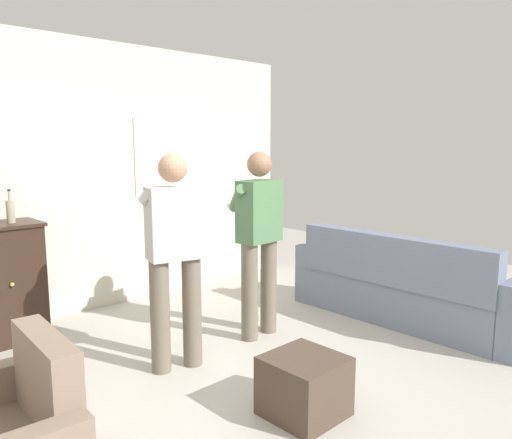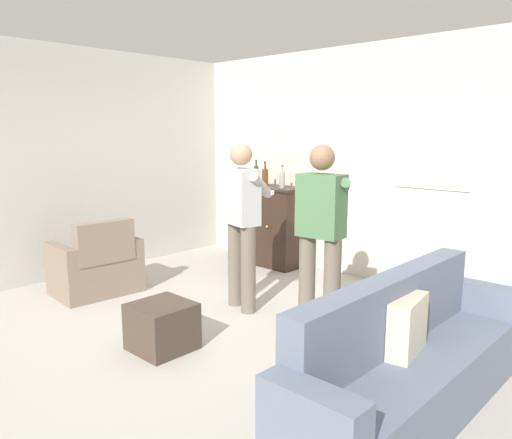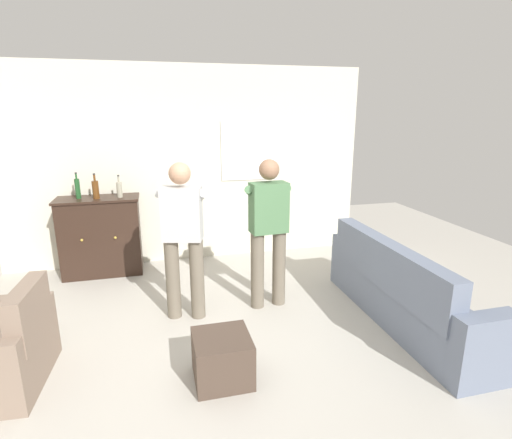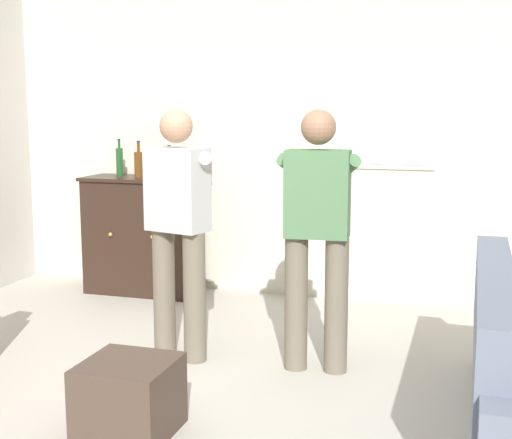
% 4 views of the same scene
% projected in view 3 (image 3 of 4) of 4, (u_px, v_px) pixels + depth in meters
% --- Properties ---
extents(ground, '(10.40, 10.40, 0.00)m').
position_uv_depth(ground, '(220.00, 355.00, 3.67)').
color(ground, '#B2ADA3').
extents(wall_back_with_window, '(5.20, 0.15, 2.80)m').
position_uv_depth(wall_back_with_window, '(189.00, 165.00, 5.79)').
color(wall_back_with_window, beige).
rests_on(wall_back_with_window, ground).
extents(couch, '(0.57, 2.33, 0.89)m').
position_uv_depth(couch, '(399.00, 293.00, 4.16)').
color(couch, slate).
rests_on(couch, ground).
extents(armchair, '(0.70, 0.92, 0.85)m').
position_uv_depth(armchair, '(5.00, 353.00, 3.21)').
color(armchair, '#7F6B5B').
rests_on(armchair, ground).
extents(sideboard_cabinet, '(1.06, 0.49, 1.06)m').
position_uv_depth(sideboard_cabinet, '(101.00, 236.00, 5.39)').
color(sideboard_cabinet, black).
rests_on(sideboard_cabinet, ground).
extents(bottle_wine_green, '(0.07, 0.07, 0.30)m').
position_uv_depth(bottle_wine_green, '(119.00, 189.00, 5.25)').
color(bottle_wine_green, gray).
rests_on(bottle_wine_green, sideboard_cabinet).
extents(bottle_liquor_amber, '(0.06, 0.06, 0.34)m').
position_uv_depth(bottle_liquor_amber, '(78.00, 188.00, 5.17)').
color(bottle_liquor_amber, '#1E4C23').
rests_on(bottle_liquor_amber, sideboard_cabinet).
extents(bottle_spirits_clear, '(0.08, 0.08, 0.33)m').
position_uv_depth(bottle_spirits_clear, '(96.00, 189.00, 5.17)').
color(bottle_spirits_clear, '#593314').
rests_on(bottle_spirits_clear, sideboard_cabinet).
extents(ottoman, '(0.46, 0.46, 0.39)m').
position_uv_depth(ottoman, '(222.00, 358.00, 3.30)').
color(ottoman, '#47382D').
rests_on(ottoman, ground).
extents(person_standing_left, '(0.54, 0.52, 1.68)m').
position_uv_depth(person_standing_left, '(183.00, 234.00, 4.13)').
color(person_standing_left, '#6B6051').
rests_on(person_standing_left, ground).
extents(person_standing_right, '(0.56, 0.49, 1.68)m').
position_uv_depth(person_standing_right, '(268.00, 227.00, 4.39)').
color(person_standing_right, '#6B6051').
rests_on(person_standing_right, ground).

